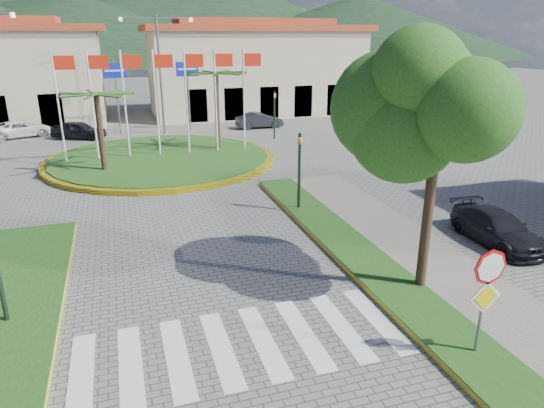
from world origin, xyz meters
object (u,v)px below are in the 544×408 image
object	(u,v)px
deciduous_tree	(440,103)
white_van	(20,129)
roundabout_island	(161,158)
car_dark_a	(79,130)
car_dark_b	(259,120)
stop_sign	(487,287)
car_side_right	(497,228)

from	to	relation	value
deciduous_tree	white_van	bearing A→B (deg)	117.73
roundabout_island	car_dark_a	bearing A→B (deg)	120.65
car_dark_a	car_dark_b	xyz separation A→B (m)	(12.89, 0.17, -0.03)
roundabout_island	car_dark_a	world-z (taller)	roundabout_island
roundabout_island	stop_sign	world-z (taller)	roundabout_island
roundabout_island	deciduous_tree	world-z (taller)	deciduous_tree
roundabout_island	deciduous_tree	size ratio (longest dim) A/B	1.87
roundabout_island	stop_sign	distance (m)	20.69
car_dark_b	car_side_right	xyz separation A→B (m)	(1.69, -23.17, -0.03)
stop_sign	deciduous_tree	world-z (taller)	deciduous_tree
roundabout_island	white_van	bearing A→B (deg)	131.15
roundabout_island	deciduous_tree	distance (m)	18.55
deciduous_tree	car_dark_b	xyz separation A→B (m)	(2.65, 25.17, -4.59)
stop_sign	deciduous_tree	bearing A→B (deg)	78.82
white_van	car_dark_a	world-z (taller)	car_dark_a
stop_sign	car_dark_a	distance (m)	29.67
roundabout_island	car_side_right	bearing A→B (deg)	-56.74
deciduous_tree	car_dark_a	bearing A→B (deg)	112.26
roundabout_island	car_dark_a	distance (m)	9.31
deciduous_tree	car_dark_a	world-z (taller)	deciduous_tree
roundabout_island	car_dark_b	xyz separation A→B (m)	(8.15, 8.17, 0.40)
roundabout_island	white_van	size ratio (longest dim) A/B	3.13
white_van	car_side_right	xyz separation A→B (m)	(18.47, -24.88, -0.01)
roundabout_island	car_side_right	world-z (taller)	roundabout_island
car_dark_a	car_dark_b	bearing A→B (deg)	-66.04
car_dark_a	deciduous_tree	bearing A→B (deg)	-134.53
white_van	car_dark_a	xyz separation A→B (m)	(3.89, -1.88, 0.05)
stop_sign	deciduous_tree	xyz separation A→B (m)	(0.60, 3.04, 3.38)
car_dark_b	car_side_right	world-z (taller)	car_dark_b
stop_sign	car_side_right	distance (m)	7.17
white_van	car_dark_b	size ratio (longest dim) A/B	1.15
car_dark_a	car_side_right	size ratio (longest dim) A/B	0.94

